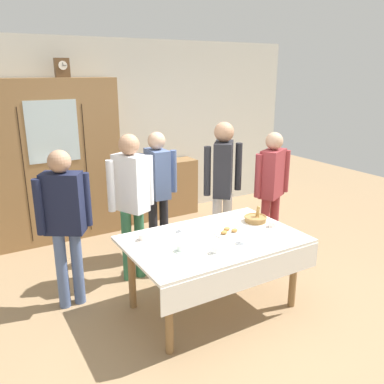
# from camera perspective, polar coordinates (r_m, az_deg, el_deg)

# --- Properties ---
(ground_plane) EXTENTS (12.00, 12.00, 0.00)m
(ground_plane) POSITION_cam_1_polar(r_m,az_deg,el_deg) (4.32, 1.39, -14.62)
(ground_plane) COLOR #997A56
(ground_plane) RESTS_ON ground
(back_wall) EXTENTS (6.40, 0.10, 2.70)m
(back_wall) POSITION_cam_1_polar(r_m,az_deg,el_deg) (6.16, -11.79, 8.09)
(back_wall) COLOR silver
(back_wall) RESTS_ON ground
(dining_table) EXTENTS (1.65, 1.07, 0.74)m
(dining_table) POSITION_cam_1_polar(r_m,az_deg,el_deg) (3.84, 3.34, -8.02)
(dining_table) COLOR olive
(dining_table) RESTS_ON ground
(wall_cabinet) EXTENTS (1.77, 0.46, 2.17)m
(wall_cabinet) POSITION_cam_1_polar(r_m,az_deg,el_deg) (5.70, -19.22, 4.07)
(wall_cabinet) COLOR olive
(wall_cabinet) RESTS_ON ground
(mantel_clock) EXTENTS (0.18, 0.11, 0.24)m
(mantel_clock) POSITION_cam_1_polar(r_m,az_deg,el_deg) (5.62, -17.97, 16.44)
(mantel_clock) COLOR brown
(mantel_clock) RESTS_ON wall_cabinet
(bookshelf_low) EXTENTS (1.17, 0.35, 0.88)m
(bookshelf_low) POSITION_cam_1_polar(r_m,az_deg,el_deg) (6.40, -4.46, 0.39)
(bookshelf_low) COLOR olive
(bookshelf_low) RESTS_ON ground
(book_stack) EXTENTS (0.14, 0.21, 0.11)m
(book_stack) POSITION_cam_1_polar(r_m,az_deg,el_deg) (6.28, -4.56, 4.72)
(book_stack) COLOR #664C7A
(book_stack) RESTS_ON bookshelf_low
(tea_cup_mid_left) EXTENTS (0.13, 0.13, 0.06)m
(tea_cup_mid_left) POSITION_cam_1_polar(r_m,az_deg,el_deg) (3.96, -1.37, -5.29)
(tea_cup_mid_left) COLOR white
(tea_cup_mid_left) RESTS_ON dining_table
(tea_cup_far_right) EXTENTS (0.13, 0.13, 0.06)m
(tea_cup_far_right) POSITION_cam_1_polar(r_m,az_deg,el_deg) (3.79, -7.02, -6.44)
(tea_cup_far_right) COLOR white
(tea_cup_far_right) RESTS_ON dining_table
(tea_cup_mid_right) EXTENTS (0.13, 0.13, 0.06)m
(tea_cup_mid_right) POSITION_cam_1_polar(r_m,az_deg,el_deg) (3.72, 7.28, -6.91)
(tea_cup_mid_right) COLOR white
(tea_cup_mid_right) RESTS_ON dining_table
(tea_cup_far_left) EXTENTS (0.13, 0.13, 0.06)m
(tea_cup_far_left) POSITION_cam_1_polar(r_m,az_deg,el_deg) (3.52, 3.41, -8.25)
(tea_cup_far_left) COLOR white
(tea_cup_far_left) RESTS_ON dining_table
(tea_cup_back_edge) EXTENTS (0.13, 0.13, 0.06)m
(tea_cup_back_edge) POSITION_cam_1_polar(r_m,az_deg,el_deg) (4.15, 11.40, -4.54)
(tea_cup_back_edge) COLOR white
(tea_cup_back_edge) RESTS_ON dining_table
(tea_cup_center) EXTENTS (0.13, 0.13, 0.06)m
(tea_cup_center) POSITION_cam_1_polar(r_m,az_deg,el_deg) (3.55, -1.59, -7.97)
(tea_cup_center) COLOR silver
(tea_cup_center) RESTS_ON dining_table
(bread_basket) EXTENTS (0.24, 0.24, 0.16)m
(bread_basket) POSITION_cam_1_polar(r_m,az_deg,el_deg) (4.26, 9.01, -3.73)
(bread_basket) COLOR #9E7542
(bread_basket) RESTS_ON dining_table
(pastry_plate) EXTENTS (0.28, 0.28, 0.05)m
(pastry_plate) POSITION_cam_1_polar(r_m,az_deg,el_deg) (3.93, 5.24, -5.76)
(pastry_plate) COLOR white
(pastry_plate) RESTS_ON dining_table
(spoon_far_left) EXTENTS (0.12, 0.02, 0.01)m
(spoon_far_left) POSITION_cam_1_polar(r_m,az_deg,el_deg) (3.92, 12.50, -6.31)
(spoon_far_left) COLOR silver
(spoon_far_left) RESTS_ON dining_table
(spoon_mid_right) EXTENTS (0.12, 0.02, 0.01)m
(spoon_mid_right) POSITION_cam_1_polar(r_m,az_deg,el_deg) (4.19, 2.88, -4.35)
(spoon_mid_right) COLOR silver
(spoon_mid_right) RESTS_ON dining_table
(spoon_near_right) EXTENTS (0.12, 0.02, 0.01)m
(spoon_near_right) POSITION_cam_1_polar(r_m,az_deg,el_deg) (3.73, 1.91, -7.12)
(spoon_near_right) COLOR silver
(spoon_near_right) RESTS_ON dining_table
(person_by_cabinet) EXTENTS (0.52, 0.41, 1.64)m
(person_by_cabinet) POSITION_cam_1_polar(r_m,az_deg,el_deg) (4.33, -8.63, -0.24)
(person_by_cabinet) COLOR #33704C
(person_by_cabinet) RESTS_ON ground
(person_behind_table_right) EXTENTS (0.52, 0.34, 1.56)m
(person_behind_table_right) POSITION_cam_1_polar(r_m,az_deg,el_deg) (4.98, 11.26, 1.28)
(person_behind_table_right) COLOR #933338
(person_behind_table_right) RESTS_ON ground
(person_beside_shelf) EXTENTS (0.52, 0.41, 1.70)m
(person_beside_shelf) POSITION_cam_1_polar(r_m,az_deg,el_deg) (4.72, 4.42, 1.91)
(person_beside_shelf) COLOR silver
(person_beside_shelf) RESTS_ON ground
(person_near_right_end) EXTENTS (0.52, 0.37, 1.57)m
(person_near_right_end) POSITION_cam_1_polar(r_m,az_deg,el_deg) (4.88, -4.91, 1.29)
(person_near_right_end) COLOR #232328
(person_near_right_end) RESTS_ON ground
(person_behind_table_left) EXTENTS (0.52, 0.36, 1.58)m
(person_behind_table_left) POSITION_cam_1_polar(r_m,az_deg,el_deg) (3.97, -17.64, -3.15)
(person_behind_table_left) COLOR slate
(person_behind_table_left) RESTS_ON ground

